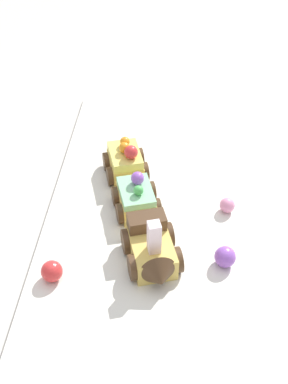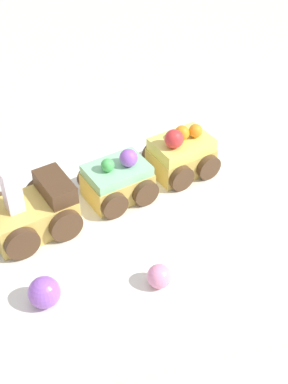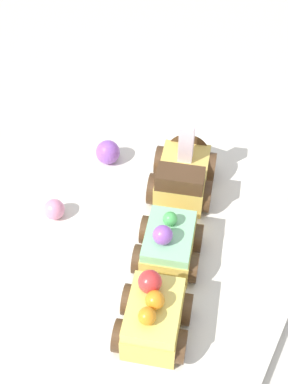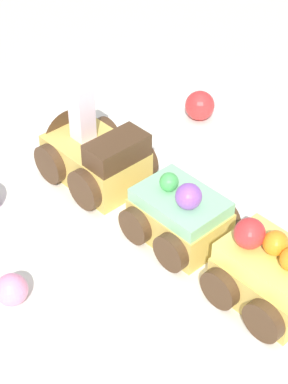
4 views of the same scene
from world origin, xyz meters
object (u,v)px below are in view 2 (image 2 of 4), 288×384
(gumball_pink, at_px, (159,276))
(gumball_purple, at_px, (44,292))
(cake_train_locomotive, at_px, (24,215))
(cake_car_lemon, at_px, (181,154))
(cake_car_mint, at_px, (118,181))

(gumball_pink, xyz_separation_m, gumball_purple, (0.11, -0.01, 0.00))
(cake_train_locomotive, height_order, gumball_purple, cake_train_locomotive)
(cake_train_locomotive, bearing_deg, cake_car_lemon, 179.89)
(cake_car_mint, xyz_separation_m, gumball_pink, (-0.01, 0.14, -0.01))
(cake_car_lemon, bearing_deg, cake_train_locomotive, -0.11)
(gumball_pink, bearing_deg, cake_car_mint, -86.45)
(cake_car_lemon, distance_m, gumball_purple, 0.24)
(cake_train_locomotive, bearing_deg, gumball_pink, 120.25)
(cake_train_locomotive, distance_m, cake_car_lemon, 0.20)
(gumball_purple, bearing_deg, cake_car_lemon, -138.94)
(gumball_pink, height_order, gumball_purple, gumball_purple)
(cake_train_locomotive, height_order, gumball_pink, cake_train_locomotive)
(cake_car_lemon, bearing_deg, gumball_pink, 48.26)
(cake_train_locomotive, xyz_separation_m, cake_car_mint, (-0.11, -0.03, -0.00))
(cake_train_locomotive, xyz_separation_m, gumball_pink, (-0.11, 0.10, -0.01))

